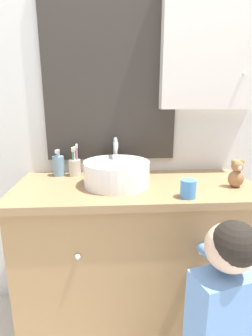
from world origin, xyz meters
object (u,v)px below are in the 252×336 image
at_px(sink_basin, 117,172).
at_px(drinking_cup, 188,189).
at_px(toothbrush_holder, 75,166).
at_px(soap_dispenser, 59,165).
at_px(child_figure, 222,316).
at_px(teddy_bear, 236,174).

height_order(sink_basin, drinking_cup, sink_basin).
xyz_separation_m(toothbrush_holder, soap_dispenser, (-0.09, 0.01, 0.01)).
relative_size(sink_basin, child_figure, 0.43).
bearing_deg(toothbrush_holder, soap_dispenser, 176.54).
xyz_separation_m(sink_basin, drinking_cup, (0.30, -0.20, -0.02)).
relative_size(toothbrush_holder, teddy_bear, 1.28).
xyz_separation_m(sink_basin, toothbrush_holder, (-0.23, 0.17, -0.01)).
bearing_deg(child_figure, sink_basin, 125.29).
bearing_deg(sink_basin, child_figure, -54.71).
distance_m(sink_basin, child_figure, 0.73).
bearing_deg(toothbrush_holder, child_figure, -49.16).
distance_m(sink_basin, teddy_bear, 0.58).
distance_m(toothbrush_holder, teddy_bear, 0.84).
bearing_deg(soap_dispenser, drinking_cup, -31.09).
bearing_deg(soap_dispenser, child_figure, -45.34).
bearing_deg(toothbrush_holder, sink_basin, -37.05).
distance_m(toothbrush_holder, child_figure, 0.97).
relative_size(sink_basin, soap_dispenser, 2.55).
distance_m(toothbrush_holder, drinking_cup, 0.64).
relative_size(soap_dispenser, child_figure, 0.17).
height_order(sink_basin, child_figure, sink_basin).
xyz_separation_m(soap_dispenser, child_figure, (0.67, -0.68, -0.39)).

